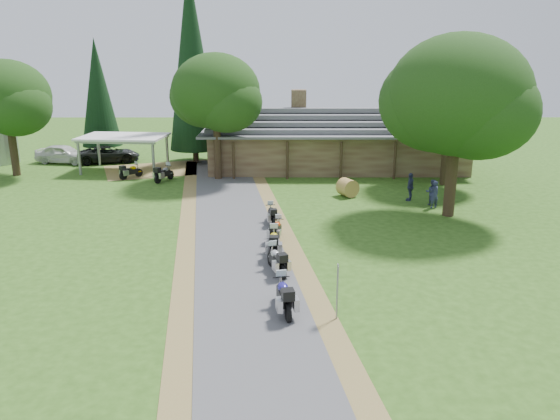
{
  "coord_description": "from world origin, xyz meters",
  "views": [
    {
      "loc": [
        1.37,
        -20.4,
        9.11
      ],
      "look_at": [
        1.43,
        5.58,
        1.6
      ],
      "focal_mm": 35.0,
      "sensor_mm": 36.0,
      "label": 1
    }
  ],
  "objects_px": {
    "car_dark_suv": "(109,150)",
    "motorcycle_row_d": "(276,228)",
    "car_white_sedan": "(63,151)",
    "motorcycle_row_e": "(272,214)",
    "motorcycle_row_c": "(274,241)",
    "carport": "(125,153)",
    "motorcycle_row_b": "(277,259)",
    "hay_bale": "(348,188)",
    "motorcycle_carport_b": "(164,173)",
    "lodge": "(335,137)",
    "motorcycle_row_a": "(284,294)",
    "motorcycle_carport_a": "(131,170)"
  },
  "relations": [
    {
      "from": "carport",
      "to": "motorcycle_row_a",
      "type": "relative_size",
      "value": 3.22
    },
    {
      "from": "lodge",
      "to": "motorcycle_row_a",
      "type": "relative_size",
      "value": 10.62
    },
    {
      "from": "carport",
      "to": "motorcycle_row_d",
      "type": "bearing_deg",
      "value": -48.93
    },
    {
      "from": "motorcycle_row_b",
      "to": "motorcycle_carport_b",
      "type": "xyz_separation_m",
      "value": [
        -8.33,
        17.37,
        0.02
      ]
    },
    {
      "from": "carport",
      "to": "car_dark_suv",
      "type": "xyz_separation_m",
      "value": [
        -2.35,
        3.43,
        -0.34
      ]
    },
    {
      "from": "car_dark_suv",
      "to": "motorcycle_row_a",
      "type": "relative_size",
      "value": 2.76
    },
    {
      "from": "motorcycle_row_b",
      "to": "hay_bale",
      "type": "relative_size",
      "value": 1.58
    },
    {
      "from": "motorcycle_carport_b",
      "to": "motorcycle_row_a",
      "type": "bearing_deg",
      "value": -132.09
    },
    {
      "from": "car_white_sedan",
      "to": "motorcycle_carport_a",
      "type": "relative_size",
      "value": 3.42
    },
    {
      "from": "carport",
      "to": "car_white_sedan",
      "type": "height_order",
      "value": "carport"
    },
    {
      "from": "car_white_sedan",
      "to": "motorcycle_row_b",
      "type": "distance_m",
      "value": 30.43
    },
    {
      "from": "motorcycle_carport_a",
      "to": "motorcycle_carport_b",
      "type": "height_order",
      "value": "motorcycle_carport_b"
    },
    {
      "from": "car_dark_suv",
      "to": "hay_bale",
      "type": "bearing_deg",
      "value": -137.35
    },
    {
      "from": "carport",
      "to": "motorcycle_row_b",
      "type": "relative_size",
      "value": 3.52
    },
    {
      "from": "lodge",
      "to": "motorcycle_carport_b",
      "type": "relative_size",
      "value": 11.17
    },
    {
      "from": "motorcycle_row_a",
      "to": "motorcycle_carport_a",
      "type": "relative_size",
      "value": 1.14
    },
    {
      "from": "hay_bale",
      "to": "car_dark_suv",
      "type": "bearing_deg",
      "value": 148.87
    },
    {
      "from": "carport",
      "to": "motorcycle_carport_b",
      "type": "bearing_deg",
      "value": -39.11
    },
    {
      "from": "car_white_sedan",
      "to": "motorcycle_row_d",
      "type": "height_order",
      "value": "car_white_sedan"
    },
    {
      "from": "car_dark_suv",
      "to": "motorcycle_carport_a",
      "type": "distance_m",
      "value": 7.13
    },
    {
      "from": "motorcycle_row_b",
      "to": "motorcycle_row_c",
      "type": "xyz_separation_m",
      "value": [
        -0.14,
        2.12,
        0.04
      ]
    },
    {
      "from": "motorcycle_row_b",
      "to": "motorcycle_row_d",
      "type": "distance_m",
      "value": 4.34
    },
    {
      "from": "motorcycle_row_a",
      "to": "motorcycle_carport_b",
      "type": "relative_size",
      "value": 1.05
    },
    {
      "from": "lodge",
      "to": "motorcycle_row_c",
      "type": "xyz_separation_m",
      "value": [
        -4.86,
        -20.47,
        -1.77
      ]
    },
    {
      "from": "car_white_sedan",
      "to": "motorcycle_row_e",
      "type": "height_order",
      "value": "car_white_sedan"
    },
    {
      "from": "carport",
      "to": "motorcycle_row_e",
      "type": "height_order",
      "value": "carport"
    },
    {
      "from": "car_dark_suv",
      "to": "motorcycle_row_c",
      "type": "height_order",
      "value": "car_dark_suv"
    },
    {
      "from": "motorcycle_row_d",
      "to": "motorcycle_row_e",
      "type": "relative_size",
      "value": 1.0
    },
    {
      "from": "motorcycle_row_c",
      "to": "hay_bale",
      "type": "height_order",
      "value": "motorcycle_row_c"
    },
    {
      "from": "carport",
      "to": "motorcycle_row_b",
      "type": "height_order",
      "value": "carport"
    },
    {
      "from": "carport",
      "to": "lodge",
      "type": "bearing_deg",
      "value": 10.15
    },
    {
      "from": "motorcycle_row_c",
      "to": "motorcycle_row_d",
      "type": "bearing_deg",
      "value": -3.45
    },
    {
      "from": "lodge",
      "to": "motorcycle_row_d",
      "type": "xyz_separation_m",
      "value": [
        -4.75,
        -18.26,
        -1.87
      ]
    },
    {
      "from": "car_white_sedan",
      "to": "motorcycle_row_c",
      "type": "relative_size",
      "value": 3.05
    },
    {
      "from": "motorcycle_row_d",
      "to": "car_white_sedan",
      "type": "bearing_deg",
      "value": 54.7
    },
    {
      "from": "motorcycle_row_a",
      "to": "hay_bale",
      "type": "xyz_separation_m",
      "value": [
        4.34,
        16.65,
        -0.1
      ]
    },
    {
      "from": "lodge",
      "to": "motorcycle_row_b",
      "type": "relative_size",
      "value": 11.6
    },
    {
      "from": "car_dark_suv",
      "to": "hay_bale",
      "type": "height_order",
      "value": "car_dark_suv"
    },
    {
      "from": "motorcycle_row_d",
      "to": "lodge",
      "type": "bearing_deg",
      "value": -2.41
    },
    {
      "from": "lodge",
      "to": "motorcycle_row_d",
      "type": "bearing_deg",
      "value": -104.58
    },
    {
      "from": "motorcycle_row_a",
      "to": "hay_bale",
      "type": "bearing_deg",
      "value": -24.54
    },
    {
      "from": "motorcycle_row_c",
      "to": "motorcycle_row_d",
      "type": "distance_m",
      "value": 2.22
    },
    {
      "from": "motorcycle_row_a",
      "to": "motorcycle_row_c",
      "type": "relative_size",
      "value": 1.02
    },
    {
      "from": "lodge",
      "to": "motorcycle_row_c",
      "type": "bearing_deg",
      "value": -103.37
    },
    {
      "from": "car_dark_suv",
      "to": "motorcycle_carport_b",
      "type": "distance_m",
      "value": 9.49
    },
    {
      "from": "lodge",
      "to": "motorcycle_carport_a",
      "type": "relative_size",
      "value": 12.15
    },
    {
      "from": "motorcycle_carport_b",
      "to": "car_dark_suv",
      "type": "bearing_deg",
      "value": 66.42
    },
    {
      "from": "car_dark_suv",
      "to": "motorcycle_row_d",
      "type": "bearing_deg",
      "value": -160.56
    },
    {
      "from": "lodge",
      "to": "motorcycle_row_e",
      "type": "bearing_deg",
      "value": -107.85
    },
    {
      "from": "car_white_sedan",
      "to": "motorcycle_row_e",
      "type": "relative_size",
      "value": 3.56
    }
  ]
}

